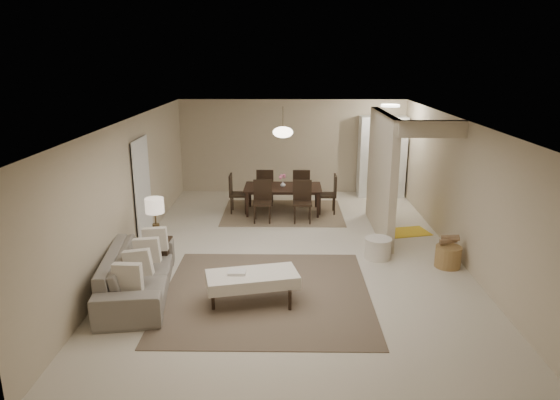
{
  "coord_description": "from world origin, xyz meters",
  "views": [
    {
      "loc": [
        -0.15,
        -8.76,
        3.56
      ],
      "look_at": [
        -0.27,
        -0.01,
        1.05
      ],
      "focal_mm": 32.0,
      "sensor_mm": 36.0,
      "label": 1
    }
  ],
  "objects_px": {
    "sofa": "(138,273)",
    "dining_table": "(283,200)",
    "ottoman_bench": "(252,279)",
    "wicker_basket": "(448,257)",
    "pantry_cabinet": "(382,157)",
    "side_table": "(158,253)",
    "round_pouf": "(378,248)"
  },
  "relations": [
    {
      "from": "pantry_cabinet",
      "to": "dining_table",
      "type": "relative_size",
      "value": 1.16
    },
    {
      "from": "ottoman_bench",
      "to": "wicker_basket",
      "type": "bearing_deg",
      "value": 9.49
    },
    {
      "from": "side_table",
      "to": "wicker_basket",
      "type": "xyz_separation_m",
      "value": [
        5.1,
        0.06,
        -0.06
      ]
    },
    {
      "from": "sofa",
      "to": "wicker_basket",
      "type": "relative_size",
      "value": 5.31
    },
    {
      "from": "sofa",
      "to": "ottoman_bench",
      "type": "bearing_deg",
      "value": -107.37
    },
    {
      "from": "round_pouf",
      "to": "wicker_basket",
      "type": "relative_size",
      "value": 1.1
    },
    {
      "from": "side_table",
      "to": "dining_table",
      "type": "xyz_separation_m",
      "value": [
        2.17,
        3.19,
        0.07
      ]
    },
    {
      "from": "round_pouf",
      "to": "side_table",
      "type": "bearing_deg",
      "value": -173.69
    },
    {
      "from": "ottoman_bench",
      "to": "wicker_basket",
      "type": "xyz_separation_m",
      "value": [
        3.35,
        1.4,
        -0.2
      ]
    },
    {
      "from": "pantry_cabinet",
      "to": "dining_table",
      "type": "height_order",
      "value": "pantry_cabinet"
    },
    {
      "from": "pantry_cabinet",
      "to": "wicker_basket",
      "type": "relative_size",
      "value": 4.7
    },
    {
      "from": "sofa",
      "to": "dining_table",
      "type": "relative_size",
      "value": 1.31
    },
    {
      "from": "ottoman_bench",
      "to": "dining_table",
      "type": "relative_size",
      "value": 0.8
    },
    {
      "from": "pantry_cabinet",
      "to": "side_table",
      "type": "relative_size",
      "value": 4.25
    },
    {
      "from": "side_table",
      "to": "pantry_cabinet",
      "type": "bearing_deg",
      "value": 45.24
    },
    {
      "from": "round_pouf",
      "to": "dining_table",
      "type": "xyz_separation_m",
      "value": [
        -1.77,
        2.75,
        0.13
      ]
    },
    {
      "from": "wicker_basket",
      "to": "ottoman_bench",
      "type": "bearing_deg",
      "value": -157.37
    },
    {
      "from": "pantry_cabinet",
      "to": "sofa",
      "type": "height_order",
      "value": "pantry_cabinet"
    },
    {
      "from": "ottoman_bench",
      "to": "side_table",
      "type": "bearing_deg",
      "value": 129.44
    },
    {
      "from": "pantry_cabinet",
      "to": "side_table",
      "type": "height_order",
      "value": "pantry_cabinet"
    },
    {
      "from": "side_table",
      "to": "round_pouf",
      "type": "height_order",
      "value": "side_table"
    },
    {
      "from": "ottoman_bench",
      "to": "dining_table",
      "type": "xyz_separation_m",
      "value": [
        0.42,
        4.52,
        -0.07
      ]
    },
    {
      "from": "pantry_cabinet",
      "to": "side_table",
      "type": "distance_m",
      "value": 6.79
    },
    {
      "from": "pantry_cabinet",
      "to": "ottoman_bench",
      "type": "relative_size",
      "value": 1.45
    },
    {
      "from": "sofa",
      "to": "dining_table",
      "type": "xyz_separation_m",
      "value": [
        2.22,
        4.22,
        -0.03
      ]
    },
    {
      "from": "side_table",
      "to": "round_pouf",
      "type": "distance_m",
      "value": 3.96
    },
    {
      "from": "ottoman_bench",
      "to": "round_pouf",
      "type": "distance_m",
      "value": 2.82
    },
    {
      "from": "sofa",
      "to": "dining_table",
      "type": "height_order",
      "value": "sofa"
    },
    {
      "from": "sofa",
      "to": "side_table",
      "type": "distance_m",
      "value": 1.04
    },
    {
      "from": "ottoman_bench",
      "to": "side_table",
      "type": "relative_size",
      "value": 2.93
    },
    {
      "from": "sofa",
      "to": "ottoman_bench",
      "type": "relative_size",
      "value": 1.64
    },
    {
      "from": "round_pouf",
      "to": "dining_table",
      "type": "distance_m",
      "value": 3.27
    }
  ]
}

